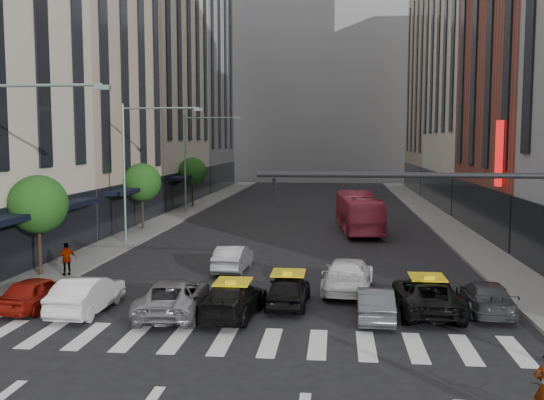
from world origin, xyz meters
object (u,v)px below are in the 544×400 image
(streetlamp_far, at_px, (195,150))
(car_white_front, at_px, (87,294))
(streetlamp_mid, at_px, (138,154))
(taxi_left, at_px, (233,299))
(pedestrian_far, at_px, (67,259))
(car_red, at_px, (37,292))
(streetlamp_near, at_px, (3,163))
(bus, at_px, (358,212))
(taxi_center, at_px, (288,290))

(streetlamp_far, relative_size, car_white_front, 2.04)
(streetlamp_mid, relative_size, streetlamp_far, 1.00)
(streetlamp_far, relative_size, taxi_left, 1.94)
(taxi_left, bearing_deg, streetlamp_mid, -53.97)
(car_white_front, height_order, pedestrian_far, pedestrian_far)
(streetlamp_mid, distance_m, taxi_left, 18.72)
(car_red, height_order, car_white_front, car_white_front)
(streetlamp_near, distance_m, streetlamp_far, 32.00)
(car_red, relative_size, pedestrian_far, 2.40)
(streetlamp_far, xyz_separation_m, bus, (14.47, -8.89, -4.45))
(taxi_left, bearing_deg, car_white_front, 6.64)
(pedestrian_far, bearing_deg, taxi_left, 110.25)
(car_red, bearing_deg, taxi_center, -164.19)
(streetlamp_near, relative_size, taxi_center, 2.24)
(streetlamp_mid, distance_m, car_white_front, 16.76)
(streetlamp_mid, bearing_deg, taxi_left, -60.33)
(taxi_left, bearing_deg, pedestrian_far, -24.69)
(streetlamp_near, bearing_deg, car_red, 36.04)
(streetlamp_near, xyz_separation_m, taxi_left, (8.90, 0.38, -5.23))
(car_red, bearing_deg, taxi_left, -173.93)
(streetlamp_far, bearing_deg, streetlamp_near, -90.00)
(streetlamp_mid, distance_m, streetlamp_far, 16.00)
(car_white_front, xyz_separation_m, bus, (11.43, 22.76, 0.73))
(streetlamp_far, bearing_deg, pedestrian_far, -90.78)
(bus, bearing_deg, pedestrian_far, 44.10)
(car_white_front, bearing_deg, car_red, -5.44)
(car_white_front, bearing_deg, pedestrian_far, -57.42)
(streetlamp_far, bearing_deg, taxi_left, -74.29)
(bus, bearing_deg, streetlamp_near, 52.88)
(taxi_left, xyz_separation_m, pedestrian_far, (-9.25, 5.57, 0.29))
(car_white_front, xyz_separation_m, taxi_center, (7.85, 1.69, -0.04))
(car_red, xyz_separation_m, car_white_front, (2.20, -0.26, 0.06))
(streetlamp_near, xyz_separation_m, taxi_center, (10.90, 2.04, -5.22))
(taxi_center, bearing_deg, streetlamp_mid, -50.11)
(car_red, xyz_separation_m, taxi_left, (8.05, -0.23, 0.01))
(pedestrian_far, bearing_deg, car_red, 63.97)
(pedestrian_far, bearing_deg, bus, -169.53)
(streetlamp_near, relative_size, car_white_front, 2.04)
(taxi_left, height_order, bus, bus)
(streetlamp_near, distance_m, car_white_front, 6.02)
(streetlamp_near, distance_m, bus, 27.63)
(streetlamp_mid, relative_size, bus, 0.86)
(bus, xyz_separation_m, pedestrian_far, (-14.83, -17.16, -0.49))
(taxi_left, bearing_deg, streetlamp_near, 8.82)
(streetlamp_mid, relative_size, pedestrian_far, 5.53)
(streetlamp_mid, xyz_separation_m, taxi_left, (8.90, -15.62, -5.23))
(taxi_left, xyz_separation_m, bus, (5.58, 22.73, 0.79))
(taxi_center, xyz_separation_m, bus, (3.58, 21.07, 0.77))
(taxi_center, bearing_deg, car_white_front, 14.05)
(streetlamp_near, height_order, pedestrian_far, streetlamp_near)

